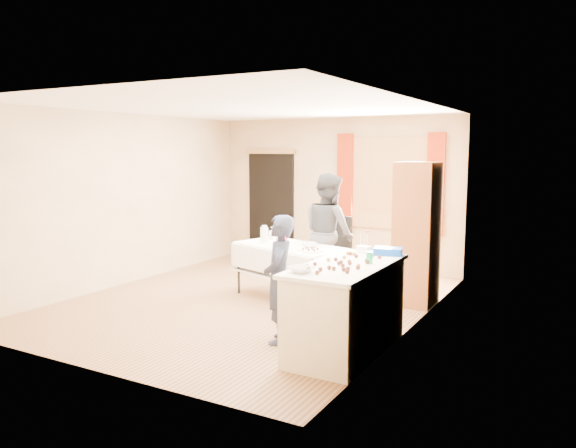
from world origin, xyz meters
The scene contains 29 objects.
floor centered at (0.00, 0.00, -0.01)m, with size 4.50×5.50×0.02m, color #9E7047.
ceiling centered at (0.00, 0.00, 2.61)m, with size 4.50×5.50×0.02m, color white.
wall_back centered at (0.00, 2.76, 1.30)m, with size 4.50×0.02×2.60m, color tan.
wall_front centered at (0.00, -2.76, 1.30)m, with size 4.50×0.02×2.60m, color tan.
wall_left centered at (-2.26, 0.00, 1.30)m, with size 0.02×5.50×2.60m, color tan.
wall_right centered at (2.26, 0.00, 1.30)m, with size 0.02×5.50×2.60m, color tan.
window_frame centered at (1.00, 2.72, 1.50)m, with size 1.32×0.06×1.52m, color olive.
window_pane centered at (1.00, 2.71, 1.50)m, with size 1.20×0.02×1.40m, color white.
curtain_left centered at (0.22, 2.67, 1.50)m, with size 0.28×0.06×1.65m, color maroon.
curtain_right centered at (1.78, 2.67, 1.50)m, with size 0.28×0.06×1.65m, color maroon.
doorway centered at (-1.30, 2.73, 1.00)m, with size 0.95×0.04×2.00m, color black.
door_lintel centered at (-1.30, 2.70, 2.02)m, with size 1.05×0.06×0.08m, color olive.
cabinet centered at (1.99, 0.98, 0.95)m, with size 0.50×0.60×1.90m, color brown.
counter centered at (1.89, -1.12, 0.45)m, with size 0.77×1.62×0.91m.
party_table centered at (0.41, 0.39, 0.44)m, with size 1.80×1.29×0.75m.
chair centered at (0.63, 1.28, 0.32)m, with size 0.57×0.57×1.07m.
girl centered at (1.16, -1.21, 0.69)m, with size 0.48×0.58×1.37m, color #20263E.
woman centered at (0.70, 1.01, 0.86)m, with size 1.06×1.02×1.73m, color black.
soda_can centered at (2.08, -1.00, 0.97)m, with size 0.07×0.07×0.12m, color #159B5C.
mixing_bowl centered at (1.67, -1.70, 0.94)m, with size 0.28×0.28×0.06m, color white.
foam_block centered at (1.82, -0.48, 0.95)m, with size 0.15×0.10×0.08m, color white.
blue_basket centered at (2.09, -0.45, 0.95)m, with size 0.30×0.20×0.08m, color #0841B8.
pitcher centered at (-0.03, 0.41, 0.86)m, with size 0.11×0.11×0.22m, color silver.
cup_red centered at (0.21, 0.52, 0.80)m, with size 0.16×0.16×0.11m, color #E51E4C.
cup_rainbow centered at (0.31, 0.26, 0.80)m, with size 0.12×0.12×0.11m, color red.
small_bowl centered at (0.70, 0.39, 0.78)m, with size 0.22×0.22×0.06m, color white.
pastry_tray centered at (0.86, 0.09, 0.76)m, with size 0.28×0.20×0.02m, color white.
bottle centered at (-0.08, 0.73, 0.84)m, with size 0.10×0.10×0.19m, color white.
cake_balls centered at (1.87, -1.21, 0.93)m, with size 0.51×1.09×0.04m.
Camera 1 is at (4.07, -6.25, 2.05)m, focal length 35.00 mm.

